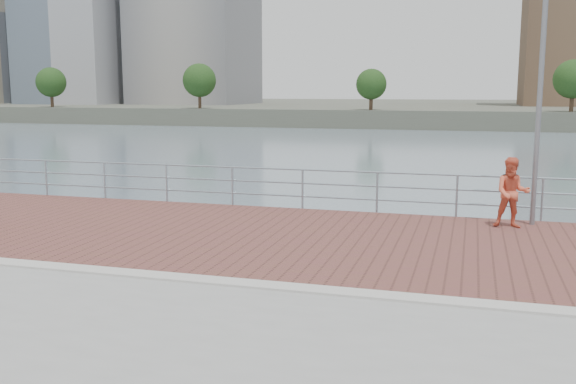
# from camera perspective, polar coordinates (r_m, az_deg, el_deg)

# --- Properties ---
(brick_lane) EXTENTS (40.00, 6.80, 0.02)m
(brick_lane) POSITION_cam_1_polar(r_m,az_deg,el_deg) (14.22, 1.79, -4.15)
(brick_lane) COLOR brown
(brick_lane) RESTS_ON seawall
(curb) EXTENTS (40.00, 0.40, 0.06)m
(curb) POSITION_cam_1_polar(r_m,az_deg,el_deg) (10.89, -2.95, -8.23)
(curb) COLOR #B7B5AD
(curb) RESTS_ON seawall
(far_shore) EXTENTS (320.00, 95.00, 2.50)m
(far_shore) POSITION_cam_1_polar(r_m,az_deg,el_deg) (132.42, 14.73, 7.10)
(far_shore) COLOR #4C5142
(far_shore) RESTS_ON ground
(guardrail) EXTENTS (39.06, 0.06, 1.13)m
(guardrail) POSITION_cam_1_polar(r_m,az_deg,el_deg) (17.35, 4.58, 0.54)
(guardrail) COLOR #8C9EA8
(guardrail) RESTS_ON brick_lane
(street_lamp) EXTENTS (0.45, 1.31, 6.19)m
(street_lamp) POSITION_cam_1_polar(r_m,az_deg,el_deg) (15.97, 21.89, 12.51)
(street_lamp) COLOR gray
(street_lamp) RESTS_ON brick_lane
(bystander) EXTENTS (0.82, 0.65, 1.68)m
(bystander) POSITION_cam_1_polar(r_m,az_deg,el_deg) (16.03, 19.30, -0.06)
(bystander) COLOR #E66343
(bystander) RESTS_ON brick_lane
(shoreline_trees) EXTENTS (109.87, 5.15, 6.86)m
(shoreline_trees) POSITION_cam_1_polar(r_m,az_deg,el_deg) (87.24, 10.64, 9.76)
(shoreline_trees) COLOR #473323
(shoreline_trees) RESTS_ON far_shore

